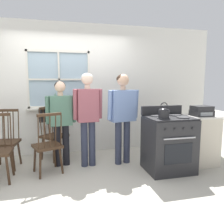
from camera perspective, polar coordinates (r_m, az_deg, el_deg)
ground_plane at (r=3.61m, az=-9.14°, el=-16.84°), size 16.00×16.00×0.00m
wall_back at (r=4.68m, az=-10.71°, el=5.69°), size 6.40×0.16×2.70m
chair_by_window at (r=4.43m, az=-15.00°, el=-6.00°), size 0.58×0.58×1.02m
chair_near_wall at (r=3.76m, az=-16.45°, el=-8.55°), size 0.53×0.52×1.02m
chair_center_cluster at (r=4.26m, az=-25.96°, el=-7.08°), size 0.47×0.46×1.02m
person_elderly_left at (r=3.95m, az=-13.18°, el=-1.05°), size 0.53×0.25×1.51m
person_teen_center at (r=3.84m, az=-6.36°, el=0.28°), size 0.52×0.24×1.65m
person_adult_right at (r=3.94m, az=2.83°, el=0.71°), size 0.62×0.30×1.64m
stove at (r=3.84m, az=14.51°, el=-7.92°), size 0.76×0.68×1.08m
kettle at (r=3.54m, az=13.38°, el=-0.11°), size 0.21×0.17×0.25m
potted_plant at (r=4.60m, az=-14.58°, el=2.12°), size 0.16×0.16×0.33m
handbag at (r=4.53m, az=-17.13°, el=-0.72°), size 0.25×0.25×0.31m
side_counter at (r=4.33m, az=21.84°, el=-6.79°), size 0.55×0.50×0.90m
stereo at (r=4.21m, az=22.37°, el=0.25°), size 0.34×0.29×0.18m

